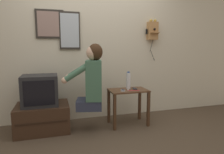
{
  "coord_description": "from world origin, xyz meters",
  "views": [
    {
      "loc": [
        -0.66,
        -2.29,
        1.21
      ],
      "look_at": [
        0.17,
        0.53,
        0.78
      ],
      "focal_mm": 32.0,
      "sensor_mm": 36.0,
      "label": 1
    }
  ],
  "objects_px": {
    "wall_phone_antique": "(152,31)",
    "framed_picture": "(50,24)",
    "wall_mirror": "(70,31)",
    "person": "(92,78)",
    "toothbrush": "(133,90)",
    "cell_phone_spare": "(135,89)",
    "television": "(40,90)",
    "cell_phone_held": "(123,90)",
    "water_bottle": "(128,80)"
  },
  "relations": [
    {
      "from": "wall_phone_antique",
      "to": "framed_picture",
      "type": "relative_size",
      "value": 1.65
    },
    {
      "from": "wall_mirror",
      "to": "person",
      "type": "bearing_deg",
      "value": -64.69
    },
    {
      "from": "toothbrush",
      "to": "cell_phone_spare",
      "type": "bearing_deg",
      "value": -21.4
    },
    {
      "from": "cell_phone_spare",
      "to": "television",
      "type": "bearing_deg",
      "value": -171.71
    },
    {
      "from": "cell_phone_held",
      "to": "toothbrush",
      "type": "xyz_separation_m",
      "value": [
        0.14,
        -0.05,
        0.0
      ]
    },
    {
      "from": "person",
      "to": "cell_phone_spare",
      "type": "relative_size",
      "value": 7.07
    },
    {
      "from": "framed_picture",
      "to": "water_bottle",
      "type": "bearing_deg",
      "value": -17.72
    },
    {
      "from": "wall_phone_antique",
      "to": "television",
      "type": "bearing_deg",
      "value": -170.66
    },
    {
      "from": "wall_phone_antique",
      "to": "wall_mirror",
      "type": "bearing_deg",
      "value": 178.36
    },
    {
      "from": "cell_phone_held",
      "to": "person",
      "type": "bearing_deg",
      "value": -158.63
    },
    {
      "from": "toothbrush",
      "to": "cell_phone_held",
      "type": "bearing_deg",
      "value": 83.24
    },
    {
      "from": "wall_phone_antique",
      "to": "framed_picture",
      "type": "xyz_separation_m",
      "value": [
        -1.75,
        0.04,
        0.06
      ]
    },
    {
      "from": "cell_phone_held",
      "to": "toothbrush",
      "type": "bearing_deg",
      "value": -2.8
    },
    {
      "from": "framed_picture",
      "to": "wall_mirror",
      "type": "bearing_deg",
      "value": -0.59
    },
    {
      "from": "television",
      "to": "cell_phone_spare",
      "type": "bearing_deg",
      "value": -3.29
    },
    {
      "from": "television",
      "to": "wall_phone_antique",
      "type": "relative_size",
      "value": 0.67
    },
    {
      "from": "wall_phone_antique",
      "to": "toothbrush",
      "type": "distance_m",
      "value": 1.23
    },
    {
      "from": "toothbrush",
      "to": "television",
      "type": "bearing_deg",
      "value": 96.16
    },
    {
      "from": "cell_phone_spare",
      "to": "water_bottle",
      "type": "distance_m",
      "value": 0.17
    },
    {
      "from": "wall_mirror",
      "to": "toothbrush",
      "type": "height_order",
      "value": "wall_mirror"
    },
    {
      "from": "television",
      "to": "toothbrush",
      "type": "xyz_separation_m",
      "value": [
        1.34,
        -0.2,
        -0.04
      ]
    },
    {
      "from": "person",
      "to": "television",
      "type": "distance_m",
      "value": 0.76
    },
    {
      "from": "person",
      "to": "framed_picture",
      "type": "distance_m",
      "value": 1.11
    },
    {
      "from": "cell_phone_spare",
      "to": "toothbrush",
      "type": "xyz_separation_m",
      "value": [
        -0.09,
        -0.12,
        0.0
      ]
    },
    {
      "from": "water_bottle",
      "to": "toothbrush",
      "type": "height_order",
      "value": "water_bottle"
    },
    {
      "from": "wall_mirror",
      "to": "cell_phone_spare",
      "type": "relative_size",
      "value": 4.44
    },
    {
      "from": "wall_mirror",
      "to": "toothbrush",
      "type": "bearing_deg",
      "value": -32.72
    },
    {
      "from": "water_bottle",
      "to": "cell_phone_spare",
      "type": "bearing_deg",
      "value": -37.85
    },
    {
      "from": "wall_mirror",
      "to": "framed_picture",
      "type": "bearing_deg",
      "value": 179.41
    },
    {
      "from": "framed_picture",
      "to": "toothbrush",
      "type": "xyz_separation_m",
      "value": [
        1.17,
        -0.56,
        -1.01
      ]
    },
    {
      "from": "water_bottle",
      "to": "toothbrush",
      "type": "bearing_deg",
      "value": -90.64
    },
    {
      "from": "person",
      "to": "television",
      "type": "bearing_deg",
      "value": 89.34
    },
    {
      "from": "wall_phone_antique",
      "to": "water_bottle",
      "type": "distance_m",
      "value": 1.06
    },
    {
      "from": "wall_phone_antique",
      "to": "cell_phone_spare",
      "type": "xyz_separation_m",
      "value": [
        -0.49,
        -0.4,
        -0.95
      ]
    },
    {
      "from": "television",
      "to": "toothbrush",
      "type": "height_order",
      "value": "television"
    },
    {
      "from": "person",
      "to": "cell_phone_spare",
      "type": "bearing_deg",
      "value": -70.12
    },
    {
      "from": "person",
      "to": "toothbrush",
      "type": "xyz_separation_m",
      "value": [
        0.62,
        -0.03,
        -0.21
      ]
    },
    {
      "from": "television",
      "to": "wall_phone_antique",
      "type": "distance_m",
      "value": 2.14
    },
    {
      "from": "wall_mirror",
      "to": "television",
      "type": "bearing_deg",
      "value": -142.81
    },
    {
      "from": "toothbrush",
      "to": "wall_phone_antique",
      "type": "bearing_deg",
      "value": -33.42
    },
    {
      "from": "wall_phone_antique",
      "to": "person",
      "type": "bearing_deg",
      "value": -157.9
    },
    {
      "from": "water_bottle",
      "to": "wall_mirror",
      "type": "bearing_deg",
      "value": 156.88
    },
    {
      "from": "wall_mirror",
      "to": "water_bottle",
      "type": "xyz_separation_m",
      "value": [
        0.87,
        -0.37,
        -0.79
      ]
    },
    {
      "from": "wall_phone_antique",
      "to": "cell_phone_spare",
      "type": "bearing_deg",
      "value": -140.97
    },
    {
      "from": "framed_picture",
      "to": "water_bottle",
      "type": "relative_size",
      "value": 1.6
    },
    {
      "from": "television",
      "to": "cell_phone_held",
      "type": "bearing_deg",
      "value": -7.03
    },
    {
      "from": "person",
      "to": "television",
      "type": "height_order",
      "value": "person"
    },
    {
      "from": "cell_phone_held",
      "to": "water_bottle",
      "type": "height_order",
      "value": "water_bottle"
    },
    {
      "from": "water_bottle",
      "to": "toothbrush",
      "type": "xyz_separation_m",
      "value": [
        -0.0,
        -0.19,
        -0.12
      ]
    },
    {
      "from": "framed_picture",
      "to": "wall_mirror",
      "type": "height_order",
      "value": "framed_picture"
    }
  ]
}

